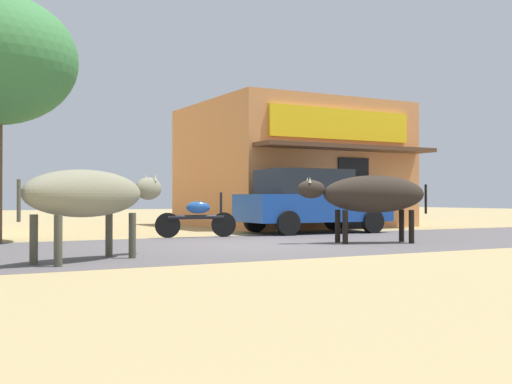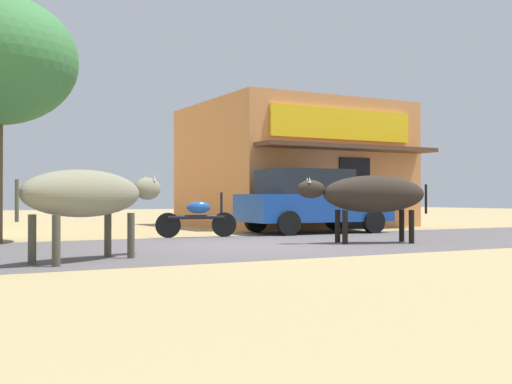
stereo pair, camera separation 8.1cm
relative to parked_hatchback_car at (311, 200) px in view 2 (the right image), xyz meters
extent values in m
plane|color=tan|center=(-3.25, -3.10, -0.84)|extent=(80.00, 80.00, 0.00)
cube|color=#554F51|center=(-3.25, -3.10, -0.84)|extent=(72.00, 5.71, 0.00)
cube|color=#D5874C|center=(1.98, 4.23, 1.13)|extent=(6.12, 5.70, 3.94)
cube|color=yellow|center=(1.98, 1.32, 2.23)|extent=(4.90, 0.10, 0.90)
cube|color=brown|center=(1.98, 0.93, 1.52)|extent=(5.88, 0.90, 0.12)
cube|color=black|center=(2.43, 1.35, 0.21)|extent=(1.10, 0.06, 2.10)
cube|color=#18449F|center=(0.09, 0.00, -0.19)|extent=(3.90, 1.95, 0.70)
cube|color=#1E2328|center=(-0.20, 0.01, 0.48)|extent=(2.18, 1.74, 0.64)
cylinder|color=black|center=(1.37, 0.84, -0.54)|extent=(0.61, 0.21, 0.60)
cylinder|color=black|center=(1.29, -0.95, -0.54)|extent=(0.61, 0.21, 0.60)
cylinder|color=black|center=(-1.12, 0.94, -0.54)|extent=(0.61, 0.21, 0.60)
cylinder|color=black|center=(-1.19, -0.85, -0.54)|extent=(0.61, 0.21, 0.60)
cylinder|color=black|center=(-2.75, -0.54, -0.56)|extent=(0.58, 0.20, 0.57)
cylinder|color=black|center=(-4.03, -0.26, -0.56)|extent=(0.58, 0.20, 0.57)
cylinder|color=black|center=(-3.39, -0.40, -0.38)|extent=(1.30, 0.37, 0.10)
ellipsoid|color=#1E4C99|center=(-3.34, -0.41, -0.16)|extent=(0.60, 0.35, 0.28)
cylinder|color=black|center=(-2.81, -0.52, -0.11)|extent=(0.06, 0.06, 0.60)
ellipsoid|color=gray|center=(-6.98, -4.79, 0.13)|extent=(2.23, 1.67, 0.68)
ellipsoid|color=gray|center=(-5.82, -4.13, 0.21)|extent=(0.63, 0.52, 0.36)
cone|color=beige|center=(-5.82, -4.01, 0.39)|extent=(0.06, 0.06, 0.12)
cone|color=beige|center=(-5.72, -4.19, 0.39)|extent=(0.06, 0.06, 0.12)
cylinder|color=#494839|center=(-6.48, -4.23, -0.50)|extent=(0.11, 0.11, 0.68)
cylinder|color=#494839|center=(-6.25, -4.65, -0.50)|extent=(0.11, 0.11, 0.68)
cylinder|color=#494839|center=(-7.71, -4.93, -0.50)|extent=(0.11, 0.11, 0.68)
cylinder|color=#494839|center=(-7.47, -5.34, -0.50)|extent=(0.11, 0.11, 0.68)
cylinder|color=#494839|center=(-7.96, -5.35, 0.03)|extent=(0.05, 0.05, 0.54)
ellipsoid|color=#2B231D|center=(-0.98, -3.81, 0.14)|extent=(2.22, 1.36, 0.75)
ellipsoid|color=#2B231D|center=(-2.21, -3.39, 0.24)|extent=(0.62, 0.45, 0.36)
cone|color=beige|center=(-2.29, -3.47, 0.42)|extent=(0.06, 0.06, 0.12)
cone|color=beige|center=(-2.23, -3.28, 0.42)|extent=(0.06, 0.06, 0.12)
cylinder|color=black|center=(-1.71, -3.83, -0.51)|extent=(0.11, 0.11, 0.67)
cylinder|color=black|center=(-1.55, -3.36, -0.51)|extent=(0.11, 0.11, 0.67)
cylinder|color=black|center=(-0.41, -4.27, -0.51)|extent=(0.11, 0.11, 0.67)
cylinder|color=black|center=(-0.25, -3.80, -0.51)|extent=(0.11, 0.11, 0.67)
cylinder|color=black|center=(0.06, -4.17, 0.04)|extent=(0.05, 0.05, 0.60)
cylinder|color=#262633|center=(2.86, 0.84, -0.44)|extent=(0.14, 0.14, 0.80)
cylinder|color=#262633|center=(2.86, 0.66, -0.44)|extent=(0.14, 0.14, 0.80)
cube|color=#33723F|center=(2.86, 0.75, 0.24)|extent=(0.39, 0.47, 0.56)
sphere|color=tan|center=(2.86, 0.75, 0.63)|extent=(0.22, 0.22, 0.22)
cylinder|color=#33723F|center=(2.86, 1.01, 0.26)|extent=(0.09, 0.09, 0.51)
cylinder|color=#33723F|center=(2.86, 0.49, 0.26)|extent=(0.09, 0.09, 0.51)
camera|label=1|loc=(-9.21, -13.98, 0.06)|focal=45.04mm
camera|label=2|loc=(-9.14, -14.02, 0.06)|focal=45.04mm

